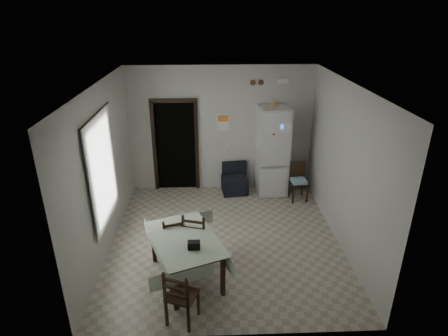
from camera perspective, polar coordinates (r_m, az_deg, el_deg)
name	(u,v)px	position (r m, az deg, el deg)	size (l,w,h in m)	color
ground	(225,239)	(7.20, 0.16, -10.78)	(4.50, 4.50, 0.00)	#ADA48D
ceiling	(225,85)	(6.06, 0.20, 12.54)	(4.20, 4.50, 0.02)	white
wall_back	(221,130)	(8.60, -0.48, 5.86)	(4.20, 0.02, 2.90)	beige
wall_front	(233,245)	(4.52, 1.44, -11.59)	(4.20, 0.02, 2.90)	beige
wall_left	(103,171)	(6.74, -17.95, -0.42)	(0.02, 4.50, 2.90)	beige
wall_right	(344,167)	(6.90, 17.87, 0.16)	(0.02, 4.50, 2.90)	beige
doorway	(176,143)	(8.95, -7.26, 3.75)	(1.06, 0.52, 2.22)	black
window_recess	(96,170)	(6.54, -18.91, -0.33)	(0.10, 1.20, 1.60)	silver
curtain	(103,170)	(6.51, -17.98, -0.31)	(0.02, 1.45, 1.85)	silver
curtain_rod	(96,114)	(6.21, -18.98, 7.74)	(0.02, 0.02, 1.60)	black
calendar	(223,123)	(8.54, -0.14, 6.93)	(0.28, 0.02, 0.40)	white
calendar_image	(223,118)	(8.51, -0.14, 7.57)	(0.24, 0.01, 0.14)	orange
light_switch	(227,144)	(8.71, 0.52, 3.66)	(0.08, 0.02, 0.12)	beige
vent_left	(253,82)	(8.38, 4.42, 12.87)	(0.12, 0.12, 0.03)	brown
vent_right	(261,82)	(8.40, 5.67, 12.86)	(0.12, 0.12, 0.03)	brown
emergency_light	(283,81)	(8.45, 8.94, 12.96)	(0.25, 0.07, 0.09)	white
fridge	(272,151)	(8.55, 7.38, 2.54)	(0.66, 0.66, 2.05)	silver
tan_cone	(273,103)	(8.18, 7.50, 9.74)	(0.22, 0.22, 0.18)	tan
navy_seat	(235,179)	(8.72, 1.66, -1.67)	(0.58, 0.56, 0.70)	black
corner_chair	(299,182)	(8.53, 11.30, -2.12)	(0.37, 0.37, 0.86)	black
dining_table	(186,258)	(6.14, -5.83, -13.47)	(0.94, 1.43, 0.74)	#B5C8AB
black_bag	(194,245)	(5.66, -4.60, -11.63)	(0.18, 0.11, 0.12)	black
dining_chair_far_left	(172,238)	(6.52, -7.86, -10.46)	(0.37, 0.37, 0.86)	black
dining_chair_far_right	(197,236)	(6.45, -4.13, -10.25)	(0.41, 0.41, 0.95)	black
dining_chair_near_head	(182,295)	(5.39, -6.43, -18.63)	(0.38, 0.38, 0.90)	black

